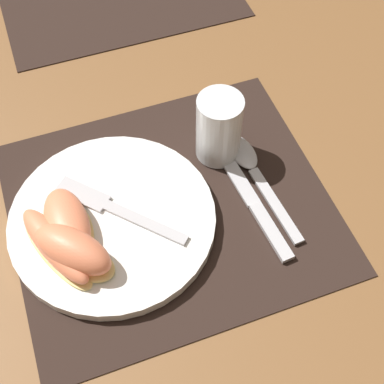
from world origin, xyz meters
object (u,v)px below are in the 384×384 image
citrus_wedge_1 (56,246)px  citrus_wedge_2 (73,251)px  spoon (251,165)px  fork (111,207)px  juice_glass (219,131)px  citrus_wedge_0 (68,226)px  plate (114,223)px  knife (248,195)px

citrus_wedge_1 → citrus_wedge_2: bearing=-40.6°
spoon → citrus_wedge_1: citrus_wedge_1 is taller
citrus_wedge_2 → fork: bearing=43.3°
citrus_wedge_1 → juice_glass: bearing=20.2°
fork → citrus_wedge_0: (-0.06, -0.02, 0.01)m
juice_glass → spoon: size_ratio=0.53×
citrus_wedge_2 → spoon: bearing=14.0°
plate → juice_glass: bearing=21.9°
fork → citrus_wedge_1: 0.09m
juice_glass → citrus_wedge_2: bearing=-154.8°
juice_glass → spoon: 0.07m
plate → citrus_wedge_2: 0.07m
citrus_wedge_2 → knife: bearing=5.2°
juice_glass → knife: juice_glass is taller
knife → citrus_wedge_2: size_ratio=1.96×
knife → spoon: bearing=63.1°
juice_glass → spoon: bearing=-52.2°
knife → citrus_wedge_2: bearing=-174.8°
citrus_wedge_0 → citrus_wedge_1: citrus_wedge_0 is taller
spoon → citrus_wedge_2: size_ratio=1.66×
juice_glass → spoon: juice_glass is taller
plate → citrus_wedge_2: citrus_wedge_2 is taller
citrus_wedge_1 → spoon: bearing=9.8°
juice_glass → citrus_wedge_0: juice_glass is taller
citrus_wedge_2 → plate: bearing=34.3°
juice_glass → citrus_wedge_1: (-0.24, -0.09, -0.01)m
plate → juice_glass: 0.19m
knife → plate: bearing=174.8°
knife → juice_glass: bearing=97.4°
juice_glass → citrus_wedge_1: size_ratio=0.72×
spoon → citrus_wedge_0: 0.26m
knife → fork: fork is taller
citrus_wedge_2 → citrus_wedge_1: bearing=139.4°
spoon → citrus_wedge_2: 0.27m
citrus_wedge_0 → plate: bearing=-0.9°
juice_glass → citrus_wedge_1: juice_glass is taller
spoon → citrus_wedge_2: citrus_wedge_2 is taller
plate → citrus_wedge_2: bearing=-145.7°
juice_glass → knife: 0.09m
fork → citrus_wedge_2: 0.08m
knife → spoon: (0.02, 0.04, 0.00)m
plate → fork: 0.02m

